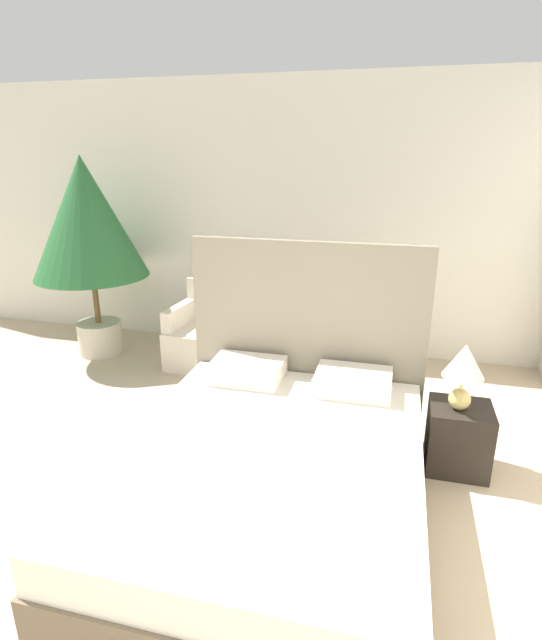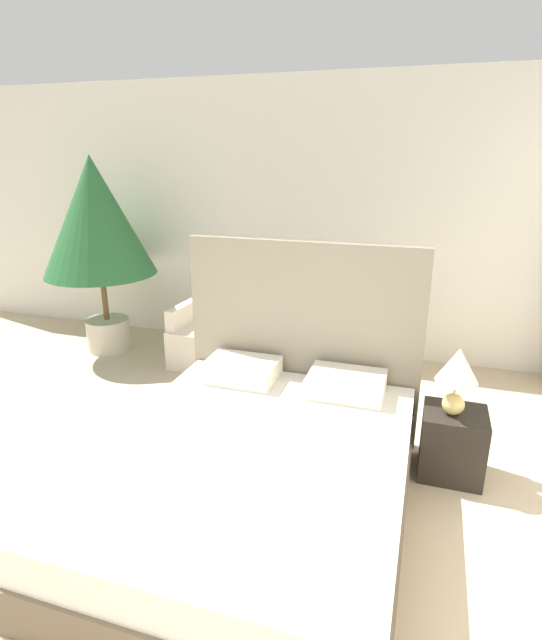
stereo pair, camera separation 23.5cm
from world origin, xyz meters
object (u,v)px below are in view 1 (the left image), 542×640
(nightstand, at_px, (458,438))
(side_table, at_px, (245,347))
(bed, at_px, (274,468))
(potted_palm, at_px, (87,223))
(armchair_near_window_right, at_px, (287,347))
(table_lamp, at_px, (464,367))
(armchair_near_window_left, at_px, (204,339))

(nightstand, bearing_deg, side_table, 146.50)
(bed, xyz_separation_m, potted_palm, (-2.52, 2.04, 1.14))
(nightstand, bearing_deg, bed, -146.71)
(side_table, bearing_deg, nightstand, -33.50)
(armchair_near_window_right, xyz_separation_m, potted_palm, (-2.14, -0.01, 1.17))
(armchair_near_window_right, bearing_deg, bed, -87.51)
(table_lamp, bearing_deg, potted_palm, 160.17)
(armchair_near_window_left, xyz_separation_m, potted_palm, (-1.24, -0.01, 1.17))
(armchair_near_window_left, xyz_separation_m, nightstand, (2.43, -1.29, -0.04))
(bed, relative_size, armchair_near_window_left, 2.65)
(potted_palm, height_order, nightstand, potted_palm)
(armchair_near_window_right, bearing_deg, side_table, 169.74)
(bed, relative_size, side_table, 5.09)
(potted_palm, relative_size, nightstand, 4.43)
(potted_palm, bearing_deg, armchair_near_window_left, 0.40)
(nightstand, xyz_separation_m, table_lamp, (-0.03, -0.03, 0.55))
(table_lamp, xyz_separation_m, side_table, (-1.95, 1.34, -0.57))
(armchair_near_window_right, distance_m, side_table, 0.45)
(armchair_near_window_left, relative_size, table_lamp, 1.80)
(side_table, bearing_deg, potted_palm, -179.11)
(potted_palm, distance_m, side_table, 2.09)
(side_table, bearing_deg, armchair_near_window_left, -177.75)
(armchair_near_window_left, height_order, side_table, armchair_near_window_left)
(bed, distance_m, armchair_near_window_right, 2.08)
(armchair_near_window_right, bearing_deg, nightstand, -48.19)
(bed, bearing_deg, armchair_near_window_right, 100.47)
(bed, distance_m, table_lamp, 1.42)
(bed, bearing_deg, table_lamp, 32.91)
(bed, distance_m, armchair_near_window_left, 2.41)
(armchair_near_window_right, relative_size, side_table, 1.92)
(nightstand, xyz_separation_m, side_table, (-1.98, 1.31, -0.02))
(armchair_near_window_left, relative_size, armchair_near_window_right, 1.00)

